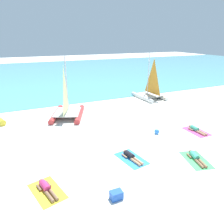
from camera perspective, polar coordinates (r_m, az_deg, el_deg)
name	(u,v)px	position (r m, az deg, el deg)	size (l,w,h in m)	color
ground_plane	(92,110)	(19.73, -5.26, 0.54)	(120.00, 120.00, 0.00)	white
ocean_water	(51,73)	(41.11, -15.89, 9.77)	(120.00, 40.00, 0.05)	#5BB2C1
sailboat_red	(67,109)	(18.07, -11.75, 0.86)	(3.65, 4.38, 4.89)	#CC3838
sailboat_white	(150,92)	(23.64, 10.01, 5.27)	(2.46, 3.72, 4.72)	white
towel_leftmost	(47,191)	(10.31, -16.75, -19.39)	(1.10, 1.90, 0.01)	yellow
sunbather_leftmost	(46,188)	(10.29, -16.97, -18.64)	(0.77, 1.55, 0.30)	#D83372
towel_center_left	(131,159)	(12.11, 5.15, -12.19)	(1.10, 1.90, 0.01)	#338CD8
sunbather_center_left	(131,156)	(12.09, 4.97, -11.55)	(0.64, 1.57, 0.30)	black
towel_center_right	(196,160)	(12.80, 21.29, -11.69)	(1.10, 1.90, 0.01)	#4CB266
sunbather_center_right	(196,157)	(12.79, 21.21, -11.07)	(0.78, 1.55, 0.30)	#3FB28C
towel_rightmost	(196,131)	(16.38, 21.40, -4.78)	(1.10, 1.90, 0.01)	#D84C99
sunbather_rightmost	(196,129)	(16.37, 21.29, -4.30)	(0.54, 1.56, 0.30)	#3FB28C
beach_ball	(157,132)	(15.14, 11.73, -5.08)	(0.34, 0.34, 0.34)	#337FE5
cooler_box	(116,195)	(9.47, 1.16, -21.07)	(0.50, 0.36, 0.36)	blue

